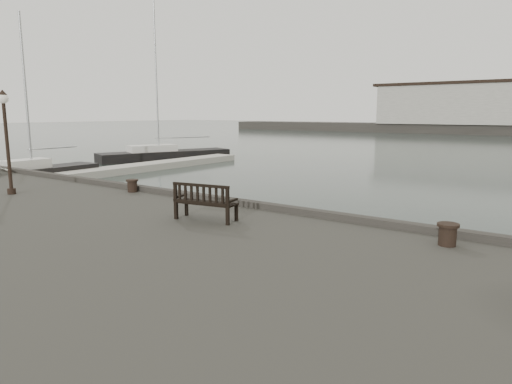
# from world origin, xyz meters

# --- Properties ---
(ground) EXTENTS (400.00, 400.00, 0.00)m
(ground) POSITION_xyz_m (0.00, 0.00, 0.00)
(ground) COLOR black
(ground) RESTS_ON ground
(pontoon) EXTENTS (2.00, 24.00, 0.50)m
(pontoon) POSITION_xyz_m (-20.00, 10.00, 0.25)
(pontoon) COLOR beige
(pontoon) RESTS_ON ground
(bench) EXTENTS (1.72, 0.85, 0.95)m
(bench) POSITION_xyz_m (-0.71, -2.21, 1.86)
(bench) COLOR black
(bench) RESTS_ON quay
(bollard_left) EXTENTS (0.53, 0.53, 0.44)m
(bollard_left) POSITION_xyz_m (-5.69, -0.50, 1.78)
(bollard_left) COLOR black
(bollard_left) RESTS_ON quay
(bollard_right) EXTENTS (0.56, 0.56, 0.47)m
(bollard_right) POSITION_xyz_m (4.93, -0.95, 1.80)
(bollard_right) COLOR black
(bollard_right) RESTS_ON quay
(lamp_post) EXTENTS (0.35, 0.35, 3.50)m
(lamp_post) POSITION_xyz_m (-8.71, -3.20, 3.81)
(lamp_post) COLOR black
(lamp_post) RESTS_ON quay
(yacht_a) EXTENTS (2.43, 7.94, 11.00)m
(yacht_a) POSITION_xyz_m (-21.61, 4.79, 0.24)
(yacht_a) COLOR black
(yacht_a) RESTS_ON ground
(yacht_b) EXTENTS (7.02, 12.46, 15.97)m
(yacht_b) POSITION_xyz_m (-24.72, 18.81, 0.25)
(yacht_b) COLOR black
(yacht_b) RESTS_ON ground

